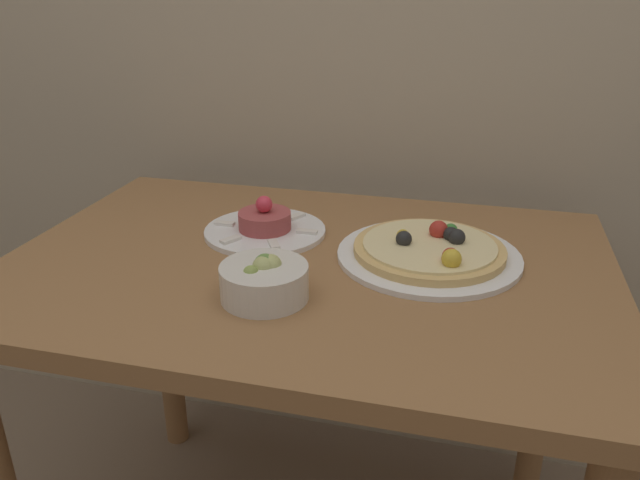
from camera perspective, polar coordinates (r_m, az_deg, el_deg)
dining_table at (r=1.16m, az=-1.16°, el=-7.24°), size 1.06×0.73×0.75m
pizza_plate at (r=1.12m, az=10.01°, el=-1.00°), size 0.32×0.32×0.06m
tartare_plate at (r=1.21m, az=-5.06°, el=1.26°), size 0.23×0.23×0.08m
small_bowl at (r=0.97m, az=-5.11°, el=-3.67°), size 0.14×0.14×0.07m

